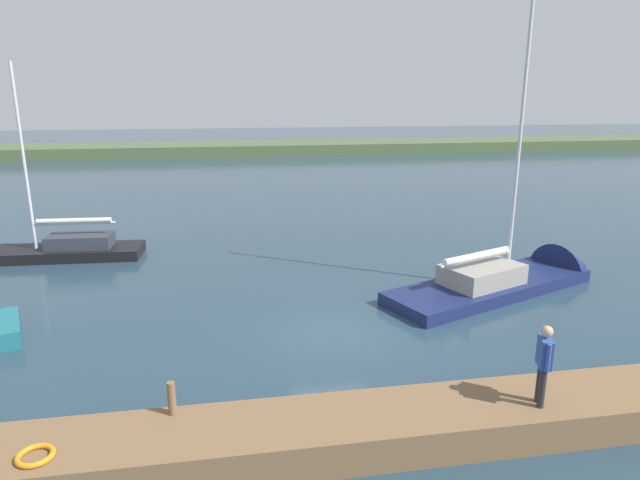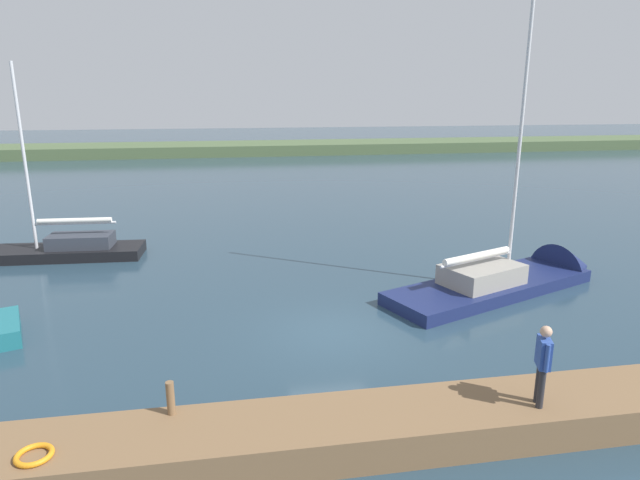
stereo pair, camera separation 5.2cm
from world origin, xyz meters
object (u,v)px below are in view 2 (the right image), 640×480
object	(u,v)px
mooring_post_near	(171,398)
sailboat_near_dock	(523,280)
life_ring_buoy	(34,455)
sailboat_mid_channel	(23,255)
person_on_dock	(543,360)

from	to	relation	value
mooring_post_near	sailboat_near_dock	bearing A→B (deg)	-146.91
mooring_post_near	sailboat_near_dock	distance (m)	14.38
life_ring_buoy	sailboat_near_dock	bearing A→B (deg)	-148.25
sailboat_mid_channel	life_ring_buoy	bearing A→B (deg)	111.88
sailboat_near_dock	person_on_dock	bearing A→B (deg)	-140.31
mooring_post_near	sailboat_mid_channel	size ratio (longest dim) A/B	0.08
sailboat_mid_channel	sailboat_near_dock	xyz separation A→B (m)	(-19.54, 6.52, -0.04)
life_ring_buoy	person_on_dock	xyz separation A→B (m)	(-9.58, -0.07, 0.95)
life_ring_buoy	sailboat_mid_channel	bearing A→B (deg)	-71.03
sailboat_mid_channel	person_on_dock	bearing A→B (deg)	137.12
life_ring_buoy	person_on_dock	bearing A→B (deg)	-179.56
sailboat_mid_channel	mooring_post_near	bearing A→B (deg)	120.55
life_ring_buoy	person_on_dock	world-z (taller)	person_on_dock
sailboat_near_dock	person_on_dock	size ratio (longest dim) A/B	7.32
sailboat_mid_channel	person_on_dock	xyz separation A→B (m)	(-14.86, 15.27, 1.56)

